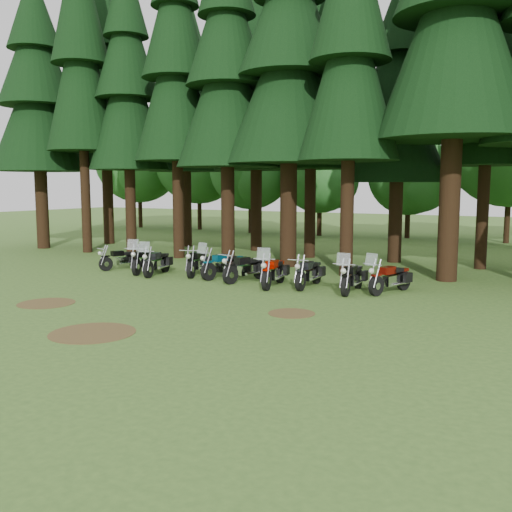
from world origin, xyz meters
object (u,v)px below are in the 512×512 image
object	(u,v)px
motorcycle_2	(157,263)
motorcycle_9	(390,279)
motorcycle_5	(246,269)
motorcycle_8	(352,278)
motorcycle_1	(144,261)
motorcycle_3	(198,263)
motorcycle_7	(309,274)
motorcycle_6	(274,273)
motorcycle_0	(121,260)
motorcycle_4	(224,266)

from	to	relation	value
motorcycle_2	motorcycle_9	distance (m)	9.76
motorcycle_5	motorcycle_8	size ratio (longest dim) A/B	0.97
motorcycle_1	motorcycle_2	size ratio (longest dim) A/B	1.01
motorcycle_1	motorcycle_2	bearing A→B (deg)	-34.29
motorcycle_1	motorcycle_8	distance (m)	9.46
motorcycle_3	motorcycle_7	size ratio (longest dim) A/B	0.99
motorcycle_1	motorcycle_3	xyz separation A→B (m)	(2.44, 0.56, -0.01)
motorcycle_1	motorcycle_7	world-z (taller)	motorcycle_1
motorcycle_1	motorcycle_2	distance (m)	0.96
motorcycle_6	motorcycle_8	distance (m)	2.97
motorcycle_0	motorcycle_1	world-z (taller)	motorcycle_1
motorcycle_2	motorcycle_7	distance (m)	6.79
motorcycle_4	motorcycle_6	bearing A→B (deg)	-2.00
motorcycle_8	motorcycle_2	bearing A→B (deg)	177.38
motorcycle_2	motorcycle_4	bearing A→B (deg)	-0.99
motorcycle_5	motorcycle_7	bearing A→B (deg)	15.75
motorcycle_2	motorcycle_5	bearing A→B (deg)	-8.47
motorcycle_3	motorcycle_6	xyz separation A→B (m)	(4.07, -0.91, 0.02)
motorcycle_0	motorcycle_8	distance (m)	10.97
motorcycle_4	motorcycle_6	distance (m)	2.79
motorcycle_5	motorcycle_8	xyz separation A→B (m)	(4.42, -0.17, 0.01)
motorcycle_4	motorcycle_9	distance (m)	6.84
motorcycle_6	motorcycle_8	bearing A→B (deg)	-3.64
motorcycle_4	motorcycle_7	distance (m)	3.88
motorcycle_7	motorcycle_2	bearing A→B (deg)	-179.44
motorcycle_3	motorcycle_1	bearing A→B (deg)	176.07
motorcycle_3	motorcycle_5	world-z (taller)	motorcycle_3
motorcycle_0	motorcycle_2	size ratio (longest dim) A/B	0.84
motorcycle_1	motorcycle_8	xyz separation A→B (m)	(9.46, -0.04, -0.01)
motorcycle_0	motorcycle_3	xyz separation A→B (m)	(3.95, 0.31, 0.07)
motorcycle_1	motorcycle_6	size ratio (longest dim) A/B	0.96
motorcycle_6	motorcycle_1	bearing A→B (deg)	167.17
motorcycle_5	motorcycle_8	distance (m)	4.42
motorcycle_3	motorcycle_7	bearing A→B (deg)	-21.01
motorcycle_5	motorcycle_9	world-z (taller)	motorcycle_9
motorcycle_0	motorcycle_7	distance (m)	9.21
motorcycle_0	motorcycle_6	world-z (taller)	motorcycle_6
motorcycle_4	motorcycle_3	bearing A→B (deg)	-172.23
motorcycle_2	motorcycle_4	distance (m)	2.97
motorcycle_5	motorcycle_9	size ratio (longest dim) A/B	1.01
motorcycle_4	motorcycle_8	size ratio (longest dim) A/B	1.00
motorcycle_2	motorcycle_8	distance (m)	8.53
motorcycle_9	motorcycle_1	bearing A→B (deg)	-158.43
motorcycle_3	motorcycle_2	bearing A→B (deg)	-168.73
motorcycle_0	motorcycle_9	distance (m)	12.18
motorcycle_6	motorcycle_7	world-z (taller)	motorcycle_6
motorcycle_9	motorcycle_8	bearing A→B (deg)	-137.45
motorcycle_1	motorcycle_8	world-z (taller)	motorcycle_1
motorcycle_5	motorcycle_0	bearing A→B (deg)	-166.26
motorcycle_5	motorcycle_6	size ratio (longest dim) A/B	0.93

